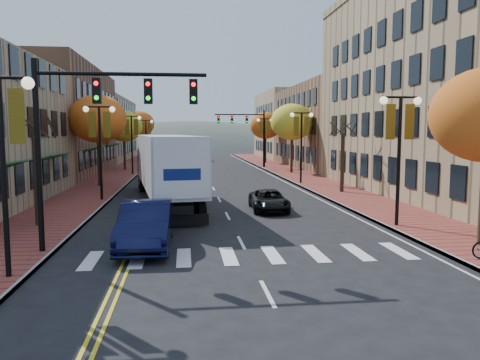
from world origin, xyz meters
name	(u,v)px	position (x,y,z in m)	size (l,w,h in m)	color
ground	(256,272)	(0.00, 0.00, 0.00)	(200.00, 200.00, 0.00)	black
sidewalk_left	(115,176)	(-9.00, 32.50, 0.07)	(4.00, 85.00, 0.15)	brown
sidewalk_right	(295,174)	(9.00, 32.50, 0.07)	(4.00, 85.00, 0.15)	brown
building_left_mid	(39,121)	(-17.00, 36.00, 5.50)	(12.00, 24.00, 11.00)	brown
building_left_far	(89,130)	(-17.00, 61.00, 4.75)	(12.00, 26.00, 9.50)	#9E8966
building_right_mid	(352,127)	(18.50, 42.00, 5.00)	(15.00, 24.00, 10.00)	brown
building_right_far	(306,125)	(18.50, 64.00, 5.50)	(15.00, 20.00, 11.00)	#9E8966
tree_left_a	(37,180)	(-9.00, 8.00, 2.25)	(0.28, 0.28, 4.20)	#382619
tree_left_b	(98,119)	(-9.00, 24.00, 5.45)	(4.48, 4.48, 7.21)	#382619
tree_left_c	(124,126)	(-9.00, 40.00, 5.05)	(4.16, 4.16, 6.69)	#382619
tree_left_d	(139,124)	(-9.00, 58.00, 5.60)	(4.61, 4.61, 7.42)	#382619
tree_right_b	(342,163)	(9.00, 18.00, 2.25)	(0.28, 0.28, 4.20)	#382619
tree_right_c	(292,122)	(9.00, 34.00, 5.45)	(4.48, 4.48, 7.21)	#382619
tree_right_d	(266,126)	(9.00, 50.00, 5.29)	(4.35, 4.35, 7.00)	#382619
lamp_left_a	(2,137)	(-7.50, 0.00, 4.29)	(1.96, 0.36, 6.05)	black
lamp_left_b	(100,134)	(-7.50, 16.00, 4.29)	(1.96, 0.36, 6.05)	black
lamp_left_c	(132,133)	(-7.50, 34.00, 4.29)	(1.96, 0.36, 6.05)	black
lamp_left_d	(146,133)	(-7.50, 52.00, 4.29)	(1.96, 0.36, 6.05)	black
lamp_right_a	(400,135)	(7.50, 6.00, 4.29)	(1.96, 0.36, 6.05)	black
lamp_right_b	(301,134)	(7.50, 24.00, 4.29)	(1.96, 0.36, 6.05)	black
lamp_right_c	(265,133)	(7.50, 42.00, 4.29)	(1.96, 0.36, 6.05)	black
traffic_mast_near	(93,119)	(-5.48, 3.00, 4.92)	(6.10, 0.35, 7.00)	black
traffic_mast_far	(248,128)	(5.48, 42.00, 4.92)	(6.10, 0.34, 7.00)	black
semi_truck	(165,164)	(-3.46, 14.98, 2.47)	(4.95, 17.11, 4.23)	black
navy_sedan	(146,225)	(-3.73, 3.68, 0.89)	(1.88, 5.39, 1.78)	black
black_suv	(269,200)	(2.47, 11.39, 0.59)	(1.96, 4.26, 1.18)	black
car_far_white	(197,158)	(-0.50, 50.43, 0.81)	(1.91, 4.75, 1.62)	silver
car_far_silver	(205,157)	(0.89, 56.32, 0.61)	(1.71, 4.20, 1.22)	#B6B5BD
car_far_oncoming	(202,152)	(0.93, 72.00, 0.73)	(1.55, 4.44, 1.46)	#929299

